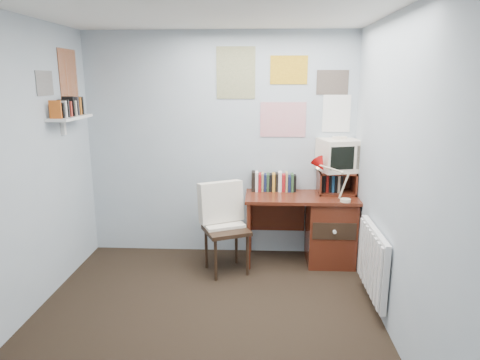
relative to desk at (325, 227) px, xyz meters
The scene contains 13 objects.
ground 1.93m from the desk, 128.37° to the right, with size 3.50×3.50×0.00m, color black.
back_wall 1.47m from the desk, 167.00° to the left, with size 3.00×0.02×2.50m, color #ADBAC5.
right_wall 1.74m from the desk, 77.48° to the right, with size 0.02×3.50×2.50m, color #ADBAC5.
desk is the anchor object (origin of this frame).
desk_chair 1.10m from the desk, 163.98° to the right, with size 0.47×0.45×0.91m, color black.
desk_lamp 0.62m from the desk, 53.74° to the right, with size 0.28×0.24×0.39m, color #AA0B0B.
tv_riser 0.51m from the desk, 42.96° to the left, with size 0.40×0.30×0.25m, color #592214.
crt_tv 0.82m from the desk, 44.33° to the left, with size 0.40×0.37×0.38m, color #EDDFC7.
book_row 0.71m from the desk, 160.58° to the left, with size 0.60×0.14×0.22m, color #592214.
radiator 0.97m from the desk, 72.76° to the right, with size 0.09×0.80×0.60m, color white.
wall_shelf 2.87m from the desk, behind, with size 0.20×0.62×0.24m, color white.
posters_back 1.54m from the desk, 150.72° to the left, with size 1.20×0.01×0.90m, color white.
posters_left 3.13m from the desk, behind, with size 0.01×0.70×0.60m, color white.
Camera 1 is at (0.46, -3.00, 1.99)m, focal length 32.00 mm.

